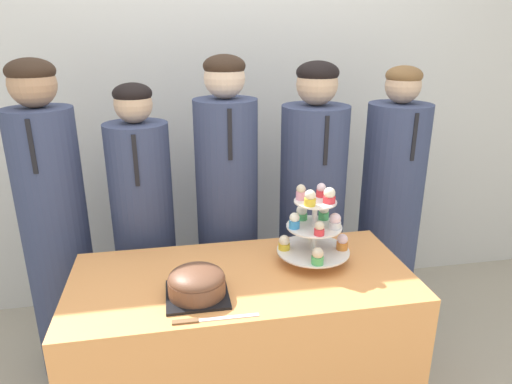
% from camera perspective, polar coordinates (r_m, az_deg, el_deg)
% --- Properties ---
extents(wall_back, '(9.00, 0.06, 2.70)m').
position_cam_1_polar(wall_back, '(2.66, -5.84, 14.11)').
color(wall_back, silver).
rests_on(wall_back, ground_plane).
extents(table, '(1.28, 0.59, 0.73)m').
position_cam_1_polar(table, '(1.95, -1.61, -19.61)').
color(table, '#EF9951').
rests_on(table, ground_plane).
extents(round_cake, '(0.21, 0.21, 0.11)m').
position_cam_1_polar(round_cake, '(1.61, -7.42, -11.16)').
color(round_cake, black).
rests_on(round_cake, table).
extents(cake_knife, '(0.28, 0.02, 0.01)m').
position_cam_1_polar(cake_knife, '(1.51, -6.87, -15.63)').
color(cake_knife, silver).
rests_on(cake_knife, table).
extents(cupcake_stand, '(0.29, 0.29, 0.32)m').
position_cam_1_polar(cupcake_stand, '(1.79, 7.34, -4.26)').
color(cupcake_stand, silver).
rests_on(cupcake_stand, table).
extents(student_0, '(0.29, 0.29, 1.50)m').
position_cam_1_polar(student_0, '(2.27, -23.67, -4.98)').
color(student_0, '#384266').
rests_on(student_0, ground_plane).
extents(student_1, '(0.28, 0.29, 1.39)m').
position_cam_1_polar(student_1, '(2.23, -13.66, -5.94)').
color(student_1, '#384266').
rests_on(student_1, ground_plane).
extents(student_2, '(0.29, 0.29, 1.50)m').
position_cam_1_polar(student_2, '(2.22, -3.55, -3.90)').
color(student_2, '#384266').
rests_on(student_2, ground_plane).
extents(student_3, '(0.32, 0.32, 1.47)m').
position_cam_1_polar(student_3, '(2.31, 6.91, -3.62)').
color(student_3, '#384266').
rests_on(student_3, ground_plane).
extents(student_4, '(0.31, 0.31, 1.45)m').
position_cam_1_polar(student_4, '(2.47, 16.30, -3.13)').
color(student_4, '#384266').
rests_on(student_4, ground_plane).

